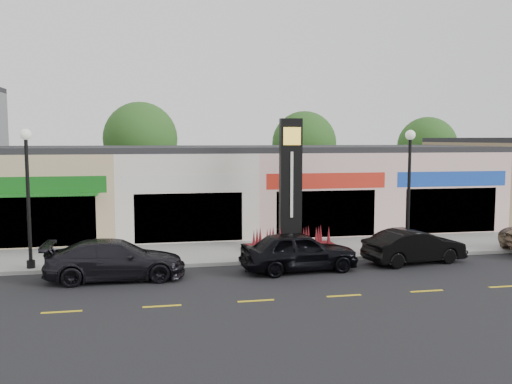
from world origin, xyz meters
TOP-DOWN VIEW (x-y plane):
  - ground at (0.00, 0.00)m, footprint 120.00×120.00m
  - sidewalk at (0.00, 4.35)m, footprint 52.00×4.30m
  - curb at (0.00, 2.10)m, footprint 52.00×0.20m
  - shop_beige at (-8.50, 11.46)m, footprint 7.00×10.85m
  - shop_cream at (-1.50, 11.47)m, footprint 7.00×10.01m
  - shop_pink_w at (5.50, 11.47)m, footprint 7.00×10.01m
  - shop_pink_e at (12.50, 11.47)m, footprint 7.00×10.01m
  - shop_tan at (19.50, 11.48)m, footprint 7.00×10.01m
  - tree_rear_west at (-4.00, 19.50)m, footprint 5.20×5.20m
  - tree_rear_mid at (8.00, 19.50)m, footprint 4.80×4.80m
  - tree_rear_east at (18.00, 19.50)m, footprint 4.60×4.60m
  - lamp_west_near at (-8.00, 2.50)m, footprint 0.44×0.44m
  - lamp_east_near at (8.00, 2.50)m, footprint 0.44×0.44m
  - pylon_sign at (3.00, 4.20)m, footprint 4.20×1.30m
  - car_dark_sedan at (-4.63, 0.67)m, footprint 2.11×5.14m
  - car_black_sedan at (2.44, 0.64)m, footprint 2.26×4.79m
  - car_black_conv at (7.59, 1.04)m, footprint 2.21×4.53m

SIDE VIEW (x-z plane):
  - ground at x=0.00m, z-range 0.00..0.00m
  - sidewalk at x=0.00m, z-range 0.00..0.15m
  - curb at x=0.00m, z-range 0.00..0.15m
  - car_black_conv at x=7.59m, z-range 0.00..1.43m
  - car_dark_sedan at x=-4.63m, z-range 0.00..1.49m
  - car_black_sedan at x=2.44m, z-range 0.00..1.58m
  - pylon_sign at x=3.00m, z-range -0.73..5.27m
  - shop_cream at x=-1.50m, z-range 0.00..4.80m
  - shop_pink_w at x=5.50m, z-range 0.00..4.80m
  - shop_pink_e at x=12.50m, z-range 0.00..4.80m
  - shop_beige at x=-8.50m, z-range 0.00..4.80m
  - shop_tan at x=19.50m, z-range 0.00..5.30m
  - lamp_west_near at x=-8.00m, z-range 0.74..6.21m
  - lamp_east_near at x=8.00m, z-range 0.74..6.21m
  - tree_rear_east at x=18.00m, z-range 1.16..8.10m
  - tree_rear_mid at x=8.00m, z-range 1.24..8.53m
  - tree_rear_west at x=-4.00m, z-range 1.30..9.13m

